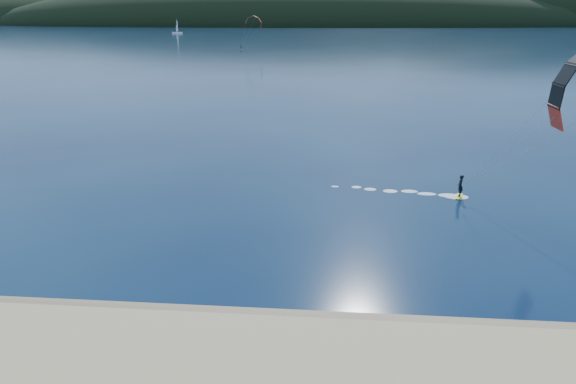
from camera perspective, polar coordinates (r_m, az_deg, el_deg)
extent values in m
plane|color=black|center=(23.10, -5.72, -20.03)|extent=(1800.00, 1800.00, 0.00)
cube|color=#876B4E|center=(26.66, -3.93, -13.92)|extent=(220.00, 2.50, 0.10)
ellipsoid|color=black|center=(739.73, 0.83, 17.69)|extent=(840.00, 280.00, 110.00)
ellipsoid|color=black|center=(818.91, 24.22, 16.24)|extent=(600.00, 240.00, 140.00)
ellipsoid|color=black|center=(885.24, -21.68, 16.63)|extent=(520.00, 220.00, 90.00)
cube|color=#CEE91B|center=(45.81, 18.11, -0.47)|extent=(0.87, 1.56, 0.08)
imported|color=black|center=(45.52, 18.23, 0.65)|extent=(0.61, 0.76, 1.83)
cylinder|color=gray|center=(43.84, 25.25, 4.61)|extent=(0.02, 0.02, 11.91)
cube|color=#CEE91B|center=(233.58, -5.11, 15.21)|extent=(0.84, 1.29, 0.07)
imported|color=black|center=(233.54, -5.11, 15.40)|extent=(0.81, 0.90, 1.52)
cylinder|color=gray|center=(229.67, -4.44, 16.58)|extent=(0.02, 0.02, 12.46)
cube|color=white|center=(429.30, -11.96, 16.56)|extent=(7.59, 2.68, 1.31)
cylinder|color=white|center=(429.16, -12.01, 17.25)|extent=(0.19, 0.19, 10.33)
cube|color=white|center=(430.41, -11.95, 17.26)|extent=(0.13, 2.44, 7.51)
cube|color=white|center=(427.75, -12.04, 16.99)|extent=(0.12, 1.88, 4.70)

